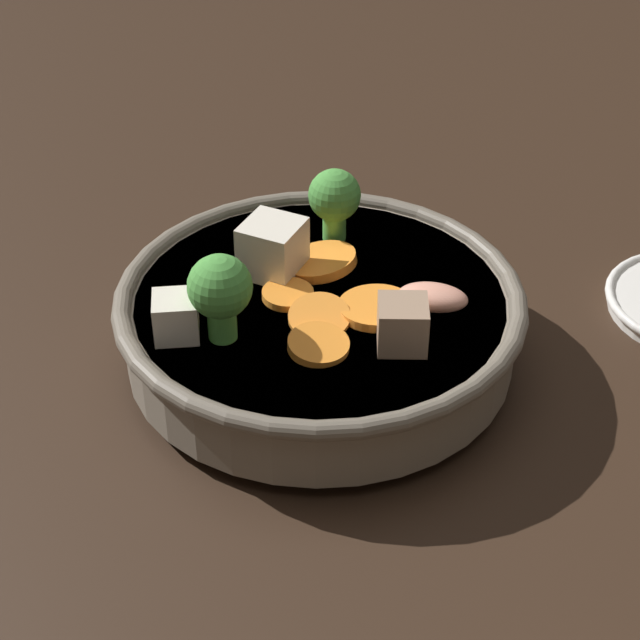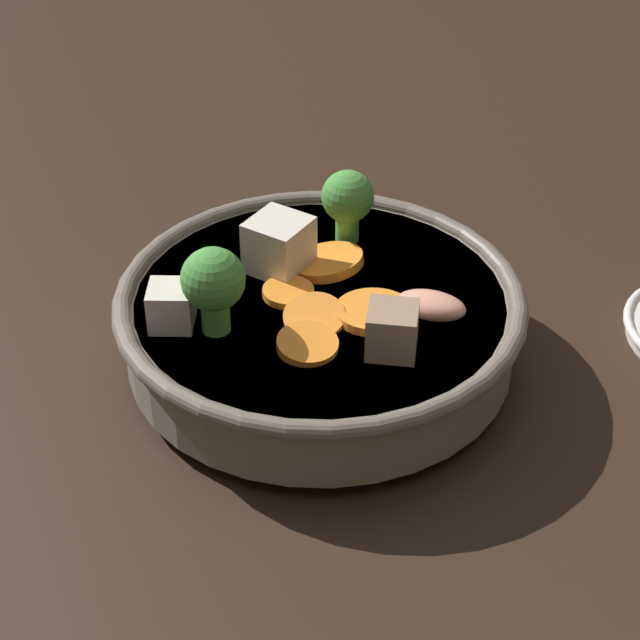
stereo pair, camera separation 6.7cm
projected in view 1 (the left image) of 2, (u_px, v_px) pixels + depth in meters
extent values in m
plane|color=black|center=(320.00, 364.00, 0.69)|extent=(3.00, 3.00, 0.00)
cylinder|color=slate|center=(320.00, 358.00, 0.69)|extent=(0.13, 0.13, 0.01)
cylinder|color=slate|center=(320.00, 325.00, 0.67)|extent=(0.24, 0.24, 0.04)
torus|color=#685F52|center=(320.00, 298.00, 0.66)|extent=(0.26, 0.26, 0.01)
cylinder|color=brown|center=(320.00, 313.00, 0.67)|extent=(0.23, 0.23, 0.02)
cylinder|color=orange|center=(320.00, 318.00, 0.64)|extent=(0.04, 0.04, 0.01)
cylinder|color=orange|center=(377.00, 308.00, 0.65)|extent=(0.06, 0.06, 0.01)
cylinder|color=orange|center=(326.00, 345.00, 0.62)|extent=(0.05, 0.05, 0.01)
cylinder|color=orange|center=(324.00, 262.00, 0.69)|extent=(0.06, 0.06, 0.02)
cylinder|color=orange|center=(288.00, 297.00, 0.66)|extent=(0.04, 0.04, 0.01)
cylinder|color=#59B84C|center=(334.00, 225.00, 0.71)|extent=(0.02, 0.02, 0.02)
sphere|color=#47933D|center=(335.00, 195.00, 0.70)|extent=(0.03, 0.03, 0.03)
cylinder|color=#59B84C|center=(222.00, 321.00, 0.62)|extent=(0.02, 0.02, 0.02)
sphere|color=#47933D|center=(220.00, 287.00, 0.61)|extent=(0.04, 0.04, 0.04)
cube|color=#9E7F66|center=(402.00, 324.00, 0.61)|extent=(0.03, 0.03, 0.03)
cube|color=silver|center=(273.00, 248.00, 0.67)|extent=(0.05, 0.05, 0.04)
cube|color=silver|center=(176.00, 317.00, 0.62)|extent=(0.03, 0.03, 0.03)
ellipsoid|color=#EA9E84|center=(433.00, 297.00, 0.65)|extent=(0.03, 0.05, 0.02)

